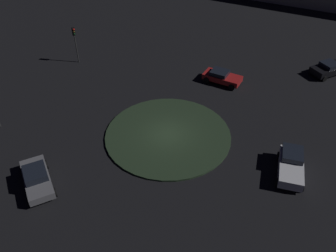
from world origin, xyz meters
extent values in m
plane|color=black|center=(0.00, 0.00, 0.00)|extent=(118.48, 118.48, 0.00)
cylinder|color=#263823|center=(0.00, 0.00, 0.08)|extent=(10.99, 10.99, 0.17)
cube|color=red|center=(-9.30, -4.89, 0.62)|extent=(3.61, 4.33, 0.57)
cube|color=black|center=(-9.12, -5.18, 1.11)|extent=(2.27, 2.34, 0.42)
cylinder|color=black|center=(-10.81, -4.14, 0.33)|extent=(0.54, 0.68, 0.66)
cylinder|color=black|center=(-9.29, -3.20, 0.33)|extent=(0.54, 0.68, 0.66)
cylinder|color=black|center=(-9.31, -6.58, 0.33)|extent=(0.54, 0.68, 0.66)
cylinder|color=black|center=(-7.78, -5.64, 0.33)|extent=(0.54, 0.68, 0.66)
cube|color=white|center=(-5.99, 8.58, 0.71)|extent=(4.13, 4.15, 0.74)
cube|color=black|center=(-6.62, 7.93, 1.30)|extent=(2.45, 2.46, 0.45)
cylinder|color=black|center=(-5.59, 10.24, 0.33)|extent=(0.63, 0.63, 0.67)
cylinder|color=black|center=(-4.32, 8.99, 0.33)|extent=(0.63, 0.63, 0.67)
cylinder|color=black|center=(-7.66, 8.16, 0.33)|extent=(0.63, 0.63, 0.67)
cylinder|color=black|center=(-6.39, 6.91, 0.33)|extent=(0.63, 0.63, 0.67)
cube|color=slate|center=(11.27, 0.37, 0.64)|extent=(2.00, 4.44, 0.59)
cube|color=black|center=(11.26, 0.28, 1.20)|extent=(1.67, 1.94, 0.53)
cylinder|color=black|center=(12.09, -1.24, 0.35)|extent=(0.25, 0.71, 0.70)
cylinder|color=black|center=(10.29, -1.16, 0.35)|extent=(0.25, 0.71, 0.70)
cylinder|color=black|center=(12.24, 1.89, 0.35)|extent=(0.25, 0.71, 0.70)
cylinder|color=black|center=(10.44, 1.98, 0.35)|extent=(0.25, 0.71, 0.70)
cube|color=black|center=(-20.55, -0.66, 0.65)|extent=(3.98, 2.05, 0.69)
cube|color=black|center=(-20.56, -0.66, 1.21)|extent=(1.76, 1.73, 0.44)
cylinder|color=black|center=(-22.00, -1.53, 0.30)|extent=(0.61, 0.25, 0.60)
cylinder|color=black|center=(-19.19, -1.66, 0.30)|extent=(0.61, 0.25, 0.60)
cylinder|color=black|center=(-19.11, 0.21, 0.30)|extent=(0.61, 0.25, 0.60)
cylinder|color=#2D2D2D|center=(2.73, -16.73, 1.68)|extent=(0.12, 0.12, 3.35)
cube|color=black|center=(2.73, -16.73, 3.80)|extent=(0.33, 0.27, 0.90)
sphere|color=red|center=(2.70, -16.59, 4.07)|extent=(0.20, 0.20, 0.20)
sphere|color=#4C380F|center=(2.70, -16.59, 3.80)|extent=(0.20, 0.20, 0.20)
sphere|color=#0F3819|center=(2.70, -16.59, 3.53)|extent=(0.20, 0.20, 0.20)
camera|label=1|loc=(11.36, 20.57, 19.93)|focal=37.52mm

